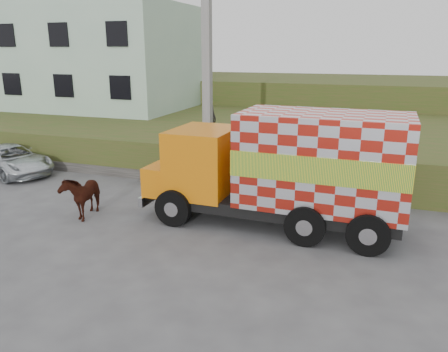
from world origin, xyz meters
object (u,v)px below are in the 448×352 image
at_px(cow, 82,194).
at_px(suv, 10,160).
at_px(utility_pole, 207,75).
at_px(cargo_truck, 286,169).
at_px(pedestrian, 210,118).

bearing_deg(cow, suv, 141.27).
distance_m(utility_pole, cargo_truck, 5.50).
xyz_separation_m(utility_pole, cargo_truck, (3.69, -3.32, -2.36)).
distance_m(cow, suv, 6.52).
height_order(cargo_truck, suv, cargo_truck).
bearing_deg(utility_pole, pedestrian, 106.01).
bearing_deg(pedestrian, suv, 41.40).
xyz_separation_m(utility_pole, pedestrian, (-0.23, 0.79, -1.70)).
xyz_separation_m(suv, pedestrian, (7.91, 2.42, 1.78)).
bearing_deg(suv, cow, -100.40).
height_order(utility_pole, cow, utility_pole).
distance_m(utility_pole, pedestrian, 1.89).
distance_m(cargo_truck, cow, 6.25).
bearing_deg(cargo_truck, cow, -166.86).
height_order(utility_pole, cargo_truck, utility_pole).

